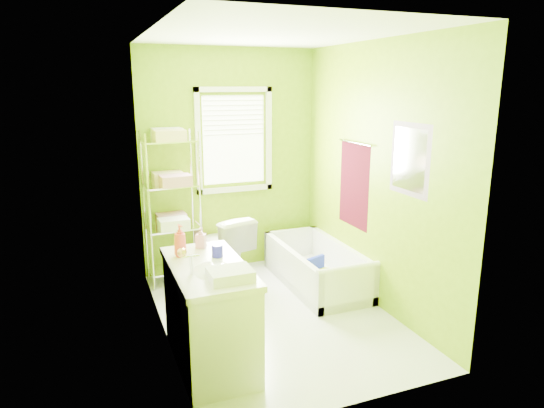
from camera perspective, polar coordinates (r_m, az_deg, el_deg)
name	(u,v)px	position (r m, az deg, el deg)	size (l,w,h in m)	color
ground	(275,315)	(4.83, 0.40, -12.97)	(2.90, 2.90, 0.00)	silver
room_envelope	(276,158)	(4.36, 0.43, 5.47)	(2.14, 2.94, 2.62)	#719907
window	(234,135)	(5.70, -4.48, 8.12)	(0.92, 0.05, 1.22)	white
door	(186,269)	(3.28, -10.09, -7.53)	(0.09, 0.80, 2.00)	white
right_wall_decor	(374,175)	(4.86, 11.95, 3.34)	(0.04, 1.48, 1.17)	#430713
bathtub	(317,272)	(5.47, 5.29, -7.97)	(0.68, 1.47, 0.47)	white
toilet	(225,247)	(5.57, -5.58, -5.04)	(0.43, 0.75, 0.77)	white
vanity	(210,311)	(3.95, -7.33, -12.37)	(0.57, 1.10, 1.10)	silver
wire_shelf_unit	(173,190)	(5.40, -11.59, 1.57)	(0.60, 0.48, 1.73)	silver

